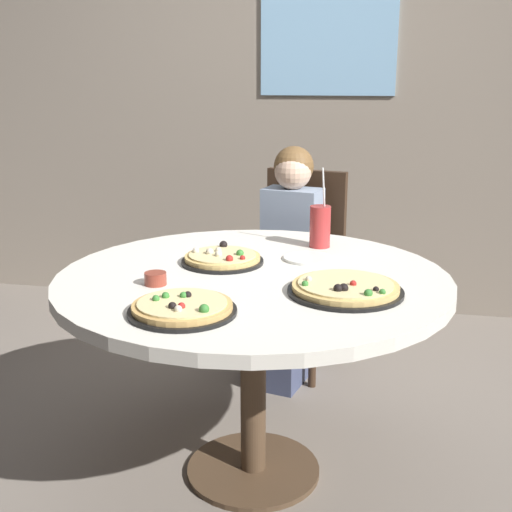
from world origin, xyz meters
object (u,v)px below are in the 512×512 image
at_px(soda_cup, 320,226).
at_px(plate_small, 308,258).
at_px(diner_child, 286,278).
at_px(pizza_veggie, 182,308).
at_px(pizza_pepperoni, 222,258).
at_px(chair_wooden, 299,258).
at_px(pizza_cheese, 345,288).
at_px(sauce_bowl, 155,279).
at_px(dining_table, 253,299).

bearing_deg(soda_cup, plate_small, -95.96).
xyz_separation_m(diner_child, pizza_veggie, (-0.10, -1.23, 0.28)).
height_order(pizza_veggie, pizza_pepperoni, same).
bearing_deg(chair_wooden, plate_small, -79.99).
bearing_deg(pizza_cheese, sauce_bowl, -176.99).
xyz_separation_m(chair_wooden, pizza_cheese, (0.30, -1.15, 0.24)).
bearing_deg(pizza_pepperoni, soda_cup, 43.49).
distance_m(pizza_cheese, sauce_bowl, 0.60).
xyz_separation_m(diner_child, plate_small, (0.18, -0.61, 0.27)).
relative_size(chair_wooden, diner_child, 0.88).
bearing_deg(pizza_pepperoni, pizza_veggie, -88.20).
bearing_deg(chair_wooden, pizza_veggie, -95.54).
relative_size(chair_wooden, plate_small, 5.28).
bearing_deg(pizza_cheese, chair_wooden, 104.46).
distance_m(soda_cup, plate_small, 0.21).
bearing_deg(diner_child, dining_table, -88.89).
bearing_deg(pizza_cheese, dining_table, 156.22).
distance_m(dining_table, pizza_cheese, 0.36).
relative_size(pizza_veggie, pizza_cheese, 0.86).
relative_size(chair_wooden, pizza_pepperoni, 3.28).
bearing_deg(plate_small, chair_wooden, 100.01).
bearing_deg(plate_small, pizza_veggie, -113.95).
distance_m(chair_wooden, pizza_veggie, 1.44).
xyz_separation_m(diner_child, soda_cup, (0.19, -0.42, 0.35)).
height_order(diner_child, pizza_cheese, diner_child).
bearing_deg(pizza_veggie, pizza_cheese, 31.45).
distance_m(chair_wooden, plate_small, 0.83).
bearing_deg(plate_small, dining_table, -126.02).
bearing_deg(plate_small, diner_child, 105.96).
relative_size(chair_wooden, pizza_cheese, 2.68).
relative_size(dining_table, chair_wooden, 1.38).
distance_m(pizza_cheese, pizza_pepperoni, 0.51).
bearing_deg(chair_wooden, soda_cup, -75.14).
height_order(dining_table, diner_child, diner_child).
xyz_separation_m(pizza_cheese, pizza_pepperoni, (-0.45, 0.25, 0.00)).
distance_m(dining_table, pizza_veggie, 0.43).
xyz_separation_m(dining_table, sauce_bowl, (-0.28, -0.17, 0.11)).
xyz_separation_m(chair_wooden, diner_child, (-0.04, -0.18, -0.05)).
height_order(pizza_cheese, pizza_pepperoni, pizza_pepperoni).
height_order(pizza_veggie, pizza_cheese, same).
bearing_deg(pizza_pepperoni, sauce_bowl, -117.42).
relative_size(chair_wooden, pizza_veggie, 3.11).
height_order(dining_table, pizza_pepperoni, pizza_pepperoni).
height_order(diner_child, soda_cup, diner_child).
distance_m(diner_child, pizza_cheese, 1.06).
distance_m(pizza_pepperoni, soda_cup, 0.44).
relative_size(chair_wooden, soda_cup, 3.09).
relative_size(pizza_veggie, sauce_bowl, 4.37).
xyz_separation_m(sauce_bowl, plate_small, (0.44, 0.39, -0.02)).
xyz_separation_m(diner_child, pizza_pepperoni, (-0.12, -0.72, 0.28)).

